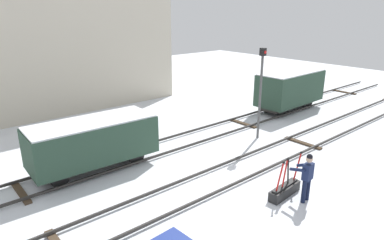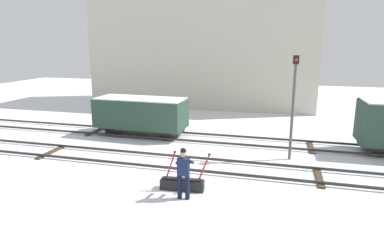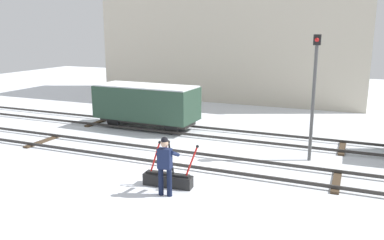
% 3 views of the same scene
% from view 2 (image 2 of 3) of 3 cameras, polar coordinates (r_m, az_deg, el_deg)
% --- Properties ---
extents(ground_plane, '(60.00, 60.00, 0.00)m').
position_cam_2_polar(ground_plane, '(14.16, -3.57, -7.57)').
color(ground_plane, silver).
extents(track_main_line, '(44.00, 1.94, 0.18)m').
position_cam_2_polar(track_main_line, '(14.12, -3.58, -7.14)').
color(track_main_line, '#2D2B28').
rests_on(track_main_line, ground_plane).
extents(track_siding_near, '(44.00, 1.94, 0.18)m').
position_cam_2_polar(track_siding_near, '(17.66, 0.39, -2.97)').
color(track_siding_near, '#2D2B28').
rests_on(track_siding_near, ground_plane).
extents(switch_lever_frame, '(1.75, 0.47, 1.44)m').
position_cam_2_polar(switch_lever_frame, '(11.74, -1.65, -10.70)').
color(switch_lever_frame, black).
rests_on(switch_lever_frame, ground_plane).
extents(rail_worker, '(0.57, 0.67, 1.74)m').
position_cam_2_polar(rail_worker, '(10.84, -1.45, -8.60)').
color(rail_worker, '#111831').
rests_on(rail_worker, ground_plane).
extents(signal_post, '(0.24, 0.32, 4.49)m').
position_cam_2_polar(signal_post, '(14.68, 16.96, 3.55)').
color(signal_post, '#4C4C4C').
rests_on(signal_post, ground_plane).
extents(apartment_building, '(17.95, 5.63, 9.66)m').
position_cam_2_polar(apartment_building, '(27.77, 1.98, 12.70)').
color(apartment_building, beige).
rests_on(apartment_building, ground_plane).
extents(freight_car_back_track, '(4.97, 2.10, 2.09)m').
position_cam_2_polar(freight_car_back_track, '(18.36, -8.75, 1.07)').
color(freight_car_back_track, '#2D2B28').
rests_on(freight_car_back_track, ground_plane).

